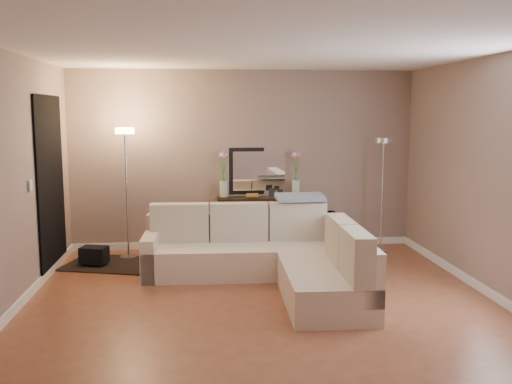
{
  "coord_description": "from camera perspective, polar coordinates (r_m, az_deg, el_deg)",
  "views": [
    {
      "loc": [
        -0.61,
        -5.55,
        2.0
      ],
      "look_at": [
        0.0,
        0.8,
        1.1
      ],
      "focal_mm": 40.0,
      "sensor_mm": 36.0,
      "label": 1
    }
  ],
  "objects": [
    {
      "name": "floor",
      "position": [
        5.93,
        0.76,
        -11.73
      ],
      "size": [
        5.0,
        5.5,
        0.01
      ],
      "primitive_type": "cube",
      "color": "brown",
      "rests_on": "ground"
    },
    {
      "name": "ceiling",
      "position": [
        5.61,
        0.81,
        14.22
      ],
      "size": [
        5.0,
        5.5,
        0.01
      ],
      "primitive_type": "cube",
      "color": "white",
      "rests_on": "ground"
    },
    {
      "name": "wall_back",
      "position": [
        8.36,
        -1.29,
        3.23
      ],
      "size": [
        5.0,
        0.02,
        2.6
      ],
      "primitive_type": "cube",
      "color": "gray",
      "rests_on": "ground"
    },
    {
      "name": "wall_front",
      "position": [
        2.94,
        6.73,
        -5.81
      ],
      "size": [
        5.0,
        0.02,
        2.6
      ],
      "primitive_type": "cube",
      "color": "gray",
      "rests_on": "ground"
    },
    {
      "name": "wall_left",
      "position": [
        5.9,
        -24.22,
        0.51
      ],
      "size": [
        0.02,
        5.5,
        2.6
      ],
      "primitive_type": "cube",
      "color": "gray",
      "rests_on": "ground"
    },
    {
      "name": "wall_right",
      "position": [
        6.4,
        23.72,
        1.08
      ],
      "size": [
        0.02,
        5.5,
        2.6
      ],
      "primitive_type": "cube",
      "color": "gray",
      "rests_on": "ground"
    },
    {
      "name": "baseboard_back",
      "position": [
        8.53,
        -1.26,
        -5.18
      ],
      "size": [
        5.0,
        0.03,
        0.1
      ],
      "primitive_type": "cube",
      "color": "white",
      "rests_on": "ground"
    },
    {
      "name": "baseboard_left",
      "position": [
        6.17,
        -23.31,
        -11.07
      ],
      "size": [
        0.03,
        5.5,
        0.1
      ],
      "primitive_type": "cube",
      "color": "white",
      "rests_on": "ground"
    },
    {
      "name": "baseboard_right",
      "position": [
        6.65,
        22.91,
        -9.68
      ],
      "size": [
        0.03,
        5.5,
        0.1
      ],
      "primitive_type": "cube",
      "color": "white",
      "rests_on": "ground"
    },
    {
      "name": "doorway",
      "position": [
        7.54,
        -19.82,
        0.7
      ],
      "size": [
        0.02,
        1.2,
        2.2
      ],
      "primitive_type": "cube",
      "color": "black",
      "rests_on": "ground"
    },
    {
      "name": "switch_plate",
      "position": [
        6.71,
        -21.63,
        0.62
      ],
      "size": [
        0.02,
        0.08,
        0.12
      ],
      "primitive_type": "cube",
      "color": "white",
      "rests_on": "ground"
    },
    {
      "name": "sectional_sofa",
      "position": [
        6.76,
        1.59,
        -6.38
      ],
      "size": [
        2.45,
        2.4,
        0.86
      ],
      "color": "beige",
      "rests_on": "floor"
    },
    {
      "name": "throw_blanket",
      "position": [
        7.28,
        4.44,
        -0.53
      ],
      "size": [
        0.62,
        0.37,
        0.08
      ],
      "primitive_type": "cube",
      "rotation": [
        0.1,
        0.0,
        0.03
      ],
      "color": "#7D8CA1",
      "rests_on": "sectional_sofa"
    },
    {
      "name": "console_table",
      "position": [
        8.33,
        -0.12,
        -2.8
      ],
      "size": [
        1.25,
        0.34,
        0.77
      ],
      "color": "black",
      "rests_on": "floor"
    },
    {
      "name": "leaning_mirror",
      "position": [
        8.4,
        0.29,
        2.13
      ],
      "size": [
        0.88,
        0.05,
        0.69
      ],
      "color": "black",
      "rests_on": "console_table"
    },
    {
      "name": "table_decor",
      "position": [
        8.25,
        0.41,
        -0.24
      ],
      "size": [
        0.53,
        0.12,
        0.12
      ],
      "color": "orange",
      "rests_on": "console_table"
    },
    {
      "name": "flower_vase_left",
      "position": [
        8.21,
        -3.26,
        1.45
      ],
      "size": [
        0.14,
        0.12,
        0.66
      ],
      "color": "silver",
      "rests_on": "console_table"
    },
    {
      "name": "flower_vase_right",
      "position": [
        8.32,
        4.02,
        1.53
      ],
      "size": [
        0.14,
        0.12,
        0.66
      ],
      "color": "silver",
      "rests_on": "console_table"
    },
    {
      "name": "floor_lamp_lit",
      "position": [
        7.87,
        -12.88,
        2.45
      ],
      "size": [
        0.31,
        0.31,
        1.79
      ],
      "color": "silver",
      "rests_on": "floor"
    },
    {
      "name": "floor_lamp_unlit",
      "position": [
        8.24,
        12.56,
        1.98
      ],
      "size": [
        0.24,
        0.24,
        1.64
      ],
      "color": "silver",
      "rests_on": "floor"
    },
    {
      "name": "charcoal_rug",
      "position": [
        7.82,
        -14.21,
        -6.98
      ],
      "size": [
        1.36,
        1.15,
        0.02
      ],
      "primitive_type": "cube",
      "rotation": [
        0.0,
        0.0,
        -0.27
      ],
      "color": "black",
      "rests_on": "floor"
    },
    {
      "name": "black_bag",
      "position": [
        7.77,
        -15.88,
        -6.05
      ],
      "size": [
        0.38,
        0.31,
        0.21
      ],
      "primitive_type": "cube",
      "rotation": [
        0.0,
        0.0,
        -0.27
      ],
      "color": "black",
      "rests_on": "charcoal_rug"
    }
  ]
}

